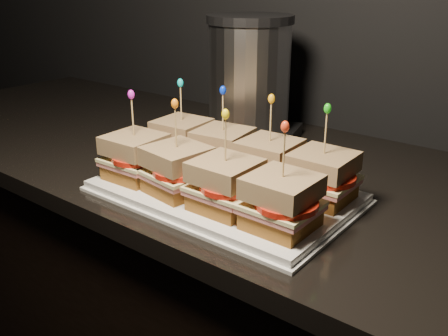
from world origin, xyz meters
The scene contains 63 objects.
granite_slab centered at (0.38, 1.66, 0.89)m, with size 2.63×0.69×0.04m, color black.
platter centered at (0.21, 1.50, 0.92)m, with size 0.44×0.27×0.02m, color white.
platter_rim centered at (0.21, 1.50, 0.91)m, with size 0.45×0.28×0.01m, color white.
sandwich_0_bread_bot centered at (0.05, 1.57, 0.94)m, with size 0.09×0.09×0.03m, color brown.
sandwich_0_ham centered at (0.05, 1.57, 0.96)m, with size 0.10×0.10×0.01m, color #C66163.
sandwich_0_cheese centered at (0.05, 1.57, 0.96)m, with size 0.10×0.10×0.01m, color #EFE69B.
sandwich_0_tomato centered at (0.06, 1.56, 0.97)m, with size 0.09×0.09×0.01m, color red.
sandwich_0_bread_top centered at (0.05, 1.57, 0.99)m, with size 0.10×0.10×0.03m, color #53260F.
sandwich_0_pick centered at (0.05, 1.57, 1.04)m, with size 0.00×0.00×0.09m, color tan.
sandwich_0_frill centered at (0.05, 1.57, 1.08)m, with size 0.01×0.01×0.02m, color #08BEC0.
sandwich_1_bread_bot centered at (0.16, 1.57, 0.94)m, with size 0.09×0.09×0.03m, color brown.
sandwich_1_ham centered at (0.16, 1.57, 0.96)m, with size 0.10×0.10×0.01m, color #C66163.
sandwich_1_cheese centered at (0.16, 1.57, 0.96)m, with size 0.10×0.10×0.01m, color #EFE69B.
sandwich_1_tomato centered at (0.17, 1.56, 0.97)m, with size 0.09×0.09×0.01m, color red.
sandwich_1_bread_top centered at (0.16, 1.57, 0.99)m, with size 0.10×0.10×0.03m, color #53260F.
sandwich_1_pick centered at (0.16, 1.57, 1.04)m, with size 0.00×0.00×0.09m, color tan.
sandwich_1_frill centered at (0.16, 1.57, 1.08)m, with size 0.01×0.01×0.02m, color #082CDB.
sandwich_2_bread_bot centered at (0.26, 1.57, 0.94)m, with size 0.09×0.09×0.03m, color brown.
sandwich_2_ham centered at (0.26, 1.57, 0.96)m, with size 0.10×0.10×0.01m, color #C66163.
sandwich_2_cheese centered at (0.26, 1.57, 0.96)m, with size 0.10×0.10×0.01m, color #EFE69B.
sandwich_2_tomato centered at (0.27, 1.56, 0.97)m, with size 0.09×0.09×0.01m, color red.
sandwich_2_bread_top centered at (0.26, 1.57, 0.99)m, with size 0.10×0.10×0.03m, color #53260F.
sandwich_2_pick centered at (0.26, 1.57, 1.04)m, with size 0.00×0.00×0.09m, color tan.
sandwich_2_frill centered at (0.26, 1.57, 1.08)m, with size 0.01×0.01×0.02m, color orange.
sandwich_3_bread_bot centered at (0.37, 1.57, 0.94)m, with size 0.09×0.09×0.03m, color brown.
sandwich_3_ham centered at (0.37, 1.57, 0.96)m, with size 0.10×0.10×0.01m, color #C66163.
sandwich_3_cheese centered at (0.37, 1.57, 0.96)m, with size 0.10×0.10×0.01m, color #EFE69B.
sandwich_3_tomato centered at (0.38, 1.56, 0.97)m, with size 0.09×0.09×0.01m, color red.
sandwich_3_bread_top centered at (0.37, 1.57, 0.99)m, with size 0.10×0.10×0.03m, color #53260F.
sandwich_3_pick centered at (0.37, 1.57, 1.04)m, with size 0.00×0.00×0.09m, color tan.
sandwich_3_frill centered at (0.37, 1.57, 1.08)m, with size 0.01×0.01×0.02m, color #1CAC16.
sandwich_4_bread_bot centered at (0.05, 1.44, 0.94)m, with size 0.09×0.09×0.03m, color brown.
sandwich_4_ham centered at (0.05, 1.44, 0.96)m, with size 0.10×0.10×0.01m, color #C66163.
sandwich_4_cheese centered at (0.05, 1.44, 0.96)m, with size 0.10×0.10×0.01m, color #EFE69B.
sandwich_4_tomato centered at (0.06, 1.43, 0.97)m, with size 0.09×0.09×0.01m, color red.
sandwich_4_bread_top centered at (0.05, 1.44, 0.99)m, with size 0.10×0.10×0.03m, color #53260F.
sandwich_4_pick centered at (0.05, 1.44, 1.04)m, with size 0.00×0.00×0.09m, color tan.
sandwich_4_frill centered at (0.05, 1.44, 1.08)m, with size 0.01×0.01×0.02m, color #D41FC7.
sandwich_5_bread_bot centered at (0.16, 1.44, 0.94)m, with size 0.09×0.09×0.03m, color brown.
sandwich_5_ham centered at (0.16, 1.44, 0.96)m, with size 0.10×0.10×0.01m, color #C66163.
sandwich_5_cheese centered at (0.16, 1.44, 0.96)m, with size 0.10×0.10×0.01m, color #EFE69B.
sandwich_5_tomato centered at (0.17, 1.43, 0.97)m, with size 0.09×0.09×0.01m, color red.
sandwich_5_bread_top centered at (0.16, 1.44, 0.99)m, with size 0.10×0.10×0.03m, color #53260F.
sandwich_5_pick centered at (0.16, 1.44, 1.04)m, with size 0.00×0.00×0.09m, color tan.
sandwich_5_frill centered at (0.16, 1.44, 1.08)m, with size 0.01×0.01×0.02m, color orange.
sandwich_6_bread_bot centered at (0.26, 1.44, 0.94)m, with size 0.09×0.09×0.03m, color brown.
sandwich_6_ham centered at (0.26, 1.44, 0.96)m, with size 0.10×0.10×0.01m, color #C66163.
sandwich_6_cheese centered at (0.26, 1.44, 0.96)m, with size 0.10×0.10×0.01m, color #EFE69B.
sandwich_6_tomato centered at (0.27, 1.43, 0.97)m, with size 0.09×0.09×0.01m, color red.
sandwich_6_bread_top centered at (0.26, 1.44, 0.99)m, with size 0.10×0.10×0.03m, color #53260F.
sandwich_6_pick centered at (0.26, 1.44, 1.04)m, with size 0.00×0.00×0.09m, color tan.
sandwich_6_frill centered at (0.26, 1.44, 1.08)m, with size 0.01×0.01×0.02m, color yellow.
sandwich_7_bread_bot centered at (0.37, 1.44, 0.94)m, with size 0.09×0.09×0.03m, color brown.
sandwich_7_ham centered at (0.37, 1.44, 0.96)m, with size 0.10×0.10×0.01m, color #C66163.
sandwich_7_cheese centered at (0.37, 1.44, 0.96)m, with size 0.10×0.10×0.01m, color #EFE69B.
sandwich_7_tomato centered at (0.38, 1.43, 0.97)m, with size 0.09×0.09×0.01m, color red.
sandwich_7_bread_top centered at (0.37, 1.44, 0.99)m, with size 0.10×0.10×0.03m, color #53260F.
sandwich_7_pick centered at (0.37, 1.44, 1.04)m, with size 0.00×0.00×0.09m, color tan.
sandwich_7_frill centered at (0.37, 1.44, 1.08)m, with size 0.01×0.01×0.02m, color red.
appliance_base centered at (0.05, 1.80, 0.92)m, with size 0.22×0.19×0.03m, color #262628.
appliance_body centered at (0.05, 1.80, 1.06)m, with size 0.19×0.19×0.24m, color silver.
appliance_lid centered at (0.05, 1.80, 1.19)m, with size 0.19×0.19×0.02m, color #262628.
appliance centered at (0.05, 1.80, 1.05)m, with size 0.22×0.19×0.29m, color silver, non-canonical shape.
Camera 1 is at (0.71, 0.87, 1.28)m, focal length 40.00 mm.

